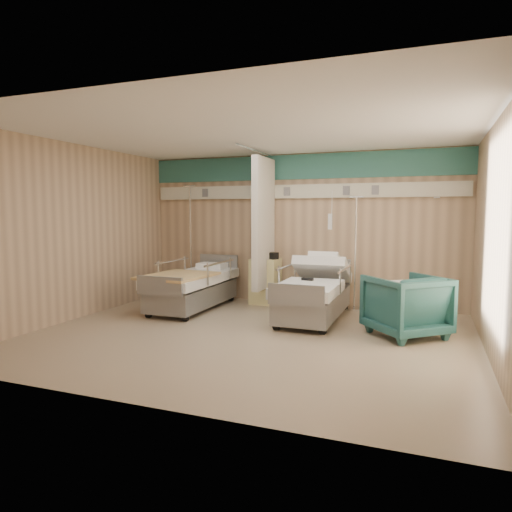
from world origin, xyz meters
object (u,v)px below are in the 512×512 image
at_px(visitor_armchair, 406,305).
at_px(bed_left, 193,291).
at_px(bed_right, 314,300).
at_px(iv_stand_right, 355,287).
at_px(iv_stand_left, 191,275).
at_px(bedside_cabinet, 265,281).

bearing_deg(visitor_armchair, bed_left, -49.59).
height_order(bed_right, iv_stand_right, iv_stand_right).
height_order(bed_left, visitor_armchair, visitor_armchair).
bearing_deg(visitor_armchair, iv_stand_left, -60.91).
relative_size(bed_left, iv_stand_right, 1.08).
bearing_deg(iv_stand_left, bed_right, -19.36).
bearing_deg(bedside_cabinet, bed_left, -139.40).
xyz_separation_m(bed_left, iv_stand_right, (2.70, 0.97, 0.09)).
relative_size(bed_right, visitor_armchair, 2.29).
distance_m(bedside_cabinet, visitor_armchair, 2.96).
distance_m(bed_left, iv_stand_left, 1.14).
xyz_separation_m(bed_left, visitor_armchair, (3.63, -0.55, 0.11)).
height_order(iv_stand_right, iv_stand_left, iv_stand_left).
height_order(visitor_armchair, iv_stand_right, iv_stand_right).
height_order(bedside_cabinet, iv_stand_left, iv_stand_left).
bearing_deg(iv_stand_left, iv_stand_right, -0.14).
relative_size(bed_left, bedside_cabinet, 2.54).
bearing_deg(bed_left, bed_right, 0.00).
bearing_deg(iv_stand_right, bed_left, -160.30).
xyz_separation_m(bed_right, bed_left, (-2.20, 0.00, 0.00)).
height_order(bed_right, iv_stand_left, iv_stand_left).
relative_size(bedside_cabinet, visitor_armchair, 0.90).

